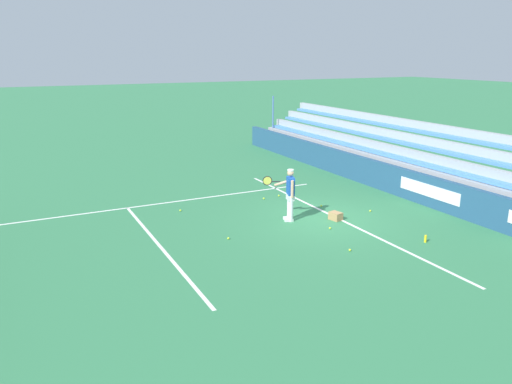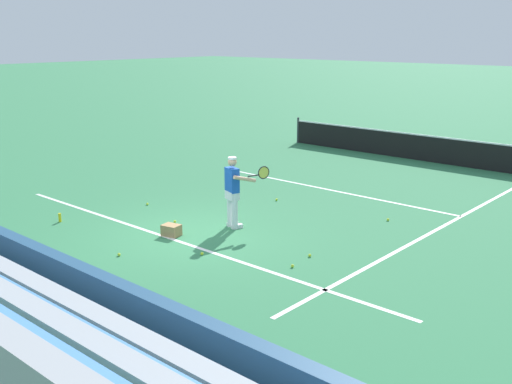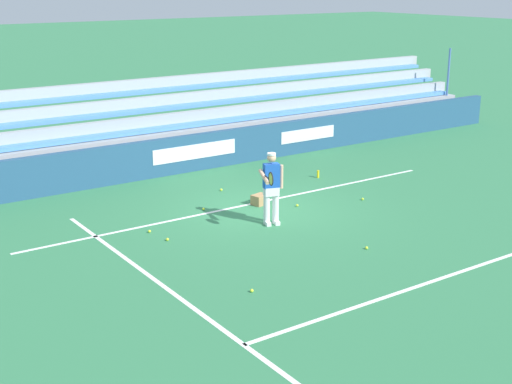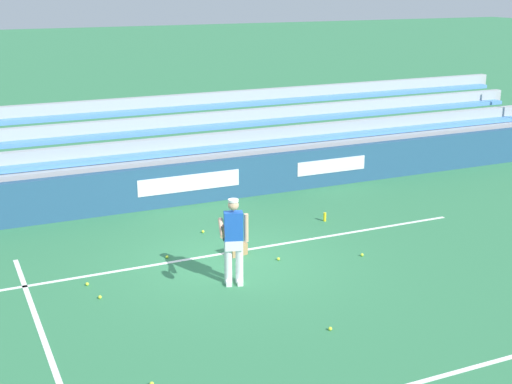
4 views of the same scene
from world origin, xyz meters
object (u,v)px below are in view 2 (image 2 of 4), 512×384
Objects in this scene: tennis_ball_toward_net at (388,220)px; tennis_ball_near_player at (310,255)px; tennis_net at (418,147)px; tennis_player at (233,191)px; tennis_ball_far_right at (277,200)px; ball_box_cardboard at (171,230)px; tennis_ball_midcourt at (292,266)px; tennis_ball_stray_back at (119,255)px; tennis_ball_on_baseline at (175,221)px; water_bottle at (60,218)px; tennis_ball_far_left at (202,254)px; tennis_ball_by_box at (147,204)px.

tennis_ball_near_player is at bearing -89.70° from tennis_ball_toward_net.
tennis_net reaches higher than tennis_ball_near_player.
tennis_ball_far_right is (-0.72, 2.49, -0.86)m from tennis_player.
tennis_ball_toward_net is 3.27m from tennis_ball_far_right.
tennis_ball_midcourt is at bearing 5.32° from ball_box_cardboard.
tennis_ball_far_right is at bearing 106.12° from tennis_player.
tennis_ball_stray_back and tennis_ball_on_baseline have the same top height.
water_bottle reaches higher than tennis_ball_near_player.
tennis_ball_stray_back is at bearing -69.51° from tennis_ball_on_baseline.
tennis_ball_midcourt is 1.00× the size of tennis_ball_far_right.
tennis_player reaches higher than tennis_ball_near_player.
tennis_ball_far_left is at bearing 9.67° from water_bottle.
tennis_ball_stray_back and tennis_ball_far_right have the same top height.
tennis_player reaches higher than tennis_ball_midcourt.
tennis_ball_far_left is at bearing -141.27° from tennis_ball_near_player.
tennis_player is at bearing 27.98° from tennis_ball_on_baseline.
tennis_ball_by_box is 2.41m from water_bottle.
tennis_ball_toward_net is (3.18, 4.29, -0.10)m from ball_box_cardboard.
tennis_ball_stray_back is (-0.47, -2.98, -0.86)m from tennis_player.
tennis_ball_far_left is (0.79, -1.80, -0.86)m from tennis_player.
ball_box_cardboard is at bearing -27.00° from tennis_ball_by_box.
tennis_ball_midcourt is 1.00× the size of tennis_ball_on_baseline.
tennis_ball_far_right is (-0.07, 3.88, -0.10)m from ball_box_cardboard.
water_bottle is at bearing 171.49° from tennis_ball_stray_back.
tennis_ball_midcourt is at bearing -22.41° from tennis_player.
tennis_ball_midcourt and tennis_ball_far_left have the same top height.
tennis_ball_far_left is 0.30× the size of water_bottle.
tennis_net is (0.35, 7.68, 0.46)m from tennis_ball_far_right.
tennis_ball_toward_net is at bearing 69.65° from tennis_ball_far_left.
tennis_net is (-2.91, 10.55, 0.46)m from tennis_ball_near_player.
tennis_ball_on_baseline and tennis_ball_far_right have the same top height.
tennis_ball_near_player is (3.87, 0.32, 0.00)m from tennis_ball_on_baseline.
tennis_ball_near_player is at bearing 40.68° from tennis_ball_stray_back.
tennis_ball_toward_net is 1.00× the size of tennis_ball_on_baseline.
tennis_ball_far_left and tennis_ball_stray_back have the same top height.
tennis_ball_far_left is at bearing -66.37° from tennis_player.
tennis_ball_midcourt is at bearing -9.21° from tennis_ball_by_box.
tennis_net reaches higher than tennis_ball_far_right.
tennis_ball_stray_back is 0.01× the size of tennis_net.
tennis_player is at bearing 157.59° from tennis_ball_midcourt.
tennis_ball_near_player is 5.61m from tennis_ball_by_box.
tennis_ball_midcourt is 4.90m from tennis_ball_far_right.
tennis_ball_far_left and tennis_ball_by_box have the same top height.
tennis_ball_far_right is 7.70m from tennis_net.
tennis_player is 25.98× the size of tennis_ball_stray_back.
tennis_ball_midcourt is 1.00× the size of tennis_ball_stray_back.
water_bottle reaches higher than tennis_ball_on_baseline.
tennis_ball_near_player is (3.26, -2.88, 0.00)m from tennis_ball_far_right.
tennis_ball_by_box is (-2.59, 2.82, 0.00)m from tennis_ball_stray_back.
tennis_ball_midcourt and tennis_ball_toward_net have the same top height.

